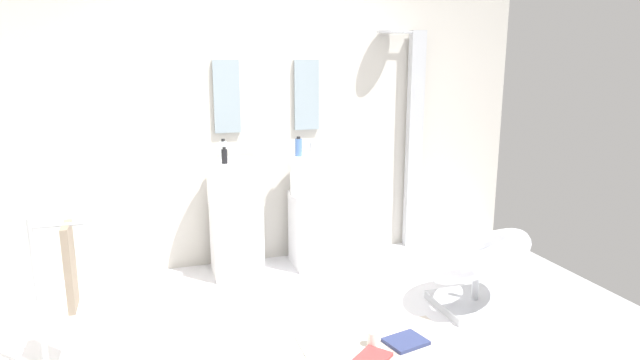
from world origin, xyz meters
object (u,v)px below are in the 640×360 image
coffee_mug (373,339)px  soap_bottle_blue (299,147)px  towel_rack (65,271)px  magazine_navy (406,341)px  shower_column (413,136)px  soap_bottle_clear (223,150)px  soap_bottle_black (224,156)px  lounge_chair (477,262)px  magazine_red (371,360)px  pedestal_sink_left (235,216)px  pedestal_sink_right (316,209)px

coffee_mug → soap_bottle_blue: (-0.06, 1.55, 1.00)m
towel_rack → magazine_navy: size_ratio=3.81×
shower_column → coffee_mug: bearing=-123.0°
soap_bottle_clear → soap_bottle_blue: bearing=-5.2°
soap_bottle_blue → magazine_navy: bearing=-80.3°
towel_rack → coffee_mug: size_ratio=9.71×
soap_bottle_black → towel_rack: bearing=-133.8°
coffee_mug → soap_bottle_black: bearing=116.8°
soap_bottle_clear → coffee_mug: bearing=-66.8°
shower_column → lounge_chair: 1.58m
magazine_red → towel_rack: bearing=125.8°
pedestal_sink_left → towel_rack: 1.68m
shower_column → soap_bottle_blue: 1.18m
lounge_chair → soap_bottle_black: 2.10m
shower_column → lounge_chair: shower_column is taller
pedestal_sink_right → coffee_mug: bearing=-93.0°
pedestal_sink_left → coffee_mug: bearing=-67.2°
pedestal_sink_left → coffee_mug: size_ratio=11.04×
soap_bottle_clear → shower_column: bearing=3.1°
pedestal_sink_right → soap_bottle_clear: 0.95m
pedestal_sink_left → magazine_navy: size_ratio=4.34×
shower_column → soap_bottle_black: size_ratio=15.28×
towel_rack → magazine_navy: 2.11m
soap_bottle_black → magazine_navy: bearing=-57.3°
pedestal_sink_right → shower_column: shower_column is taller
pedestal_sink_right → towel_rack: size_ratio=1.14×
pedestal_sink_left → soap_bottle_blue: (0.57, 0.06, 0.54)m
towel_rack → soap_bottle_blue: 2.18m
pedestal_sink_right → soap_bottle_blue: (-0.13, 0.06, 0.54)m
magazine_navy → coffee_mug: 0.22m
shower_column → soap_bottle_blue: bearing=-172.4°
shower_column → magazine_red: 2.46m
coffee_mug → magazine_navy: bearing=-9.3°
pedestal_sink_right → soap_bottle_clear: bearing=171.4°
magazine_navy → soap_bottle_clear: size_ratio=1.47×
shower_column → soap_bottle_clear: (-1.80, -0.10, -0.02)m
soap_bottle_blue → pedestal_sink_left: bearing=-174.1°
lounge_chair → pedestal_sink_right: bearing=126.4°
soap_bottle_black → pedestal_sink_left: bearing=45.2°
soap_bottle_blue → lounge_chair: bearing=-51.0°
lounge_chair → coffee_mug: lounge_chair is taller
pedestal_sink_right → lounge_chair: bearing=-53.6°
pedestal_sink_right → lounge_chair: pedestal_sink_right is taller
soap_bottle_blue → soap_bottle_black: bearing=-167.7°
coffee_mug → lounge_chair: bearing=18.3°
towel_rack → coffee_mug: 1.90m
lounge_chair → soap_bottle_black: soap_bottle_black is taller
lounge_chair → towel_rack: (-2.73, -0.03, 0.28)m
lounge_chair → coffee_mug: 1.04m
soap_bottle_black → soap_bottle_clear: size_ratio=0.79×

